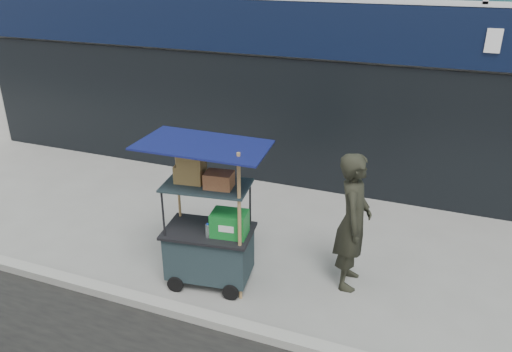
% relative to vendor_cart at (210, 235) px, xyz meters
% --- Properties ---
extents(ground, '(80.00, 80.00, 0.00)m').
position_rel_vendor_cart_xyz_m(ground, '(0.93, -0.58, -0.72)').
color(ground, gray).
rests_on(ground, ground).
extents(curb, '(80.00, 0.18, 0.12)m').
position_rel_vendor_cart_xyz_m(curb, '(0.93, -0.78, -0.66)').
color(curb, gray).
rests_on(curb, ground).
extents(vendor_cart, '(1.66, 1.27, 2.05)m').
position_rel_vendor_cart_xyz_m(vendor_cart, '(0.00, 0.00, 0.00)').
color(vendor_cart, '#1B292D').
rests_on(vendor_cart, ground).
extents(vendor_man, '(0.51, 0.72, 1.87)m').
position_rel_vendor_cart_xyz_m(vendor_man, '(1.72, 0.65, 0.21)').
color(vendor_man, black).
rests_on(vendor_man, ground).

